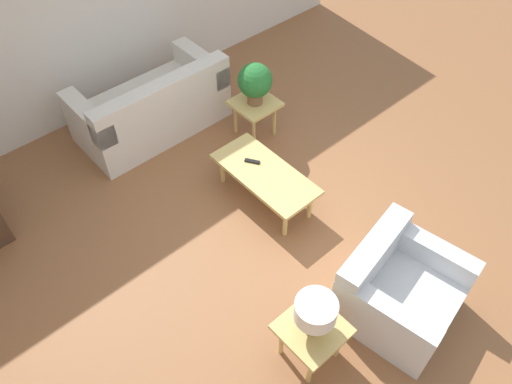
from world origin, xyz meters
TOP-DOWN VIEW (x-y plane):
  - ground_plane at (0.00, 0.00)m, footprint 14.00×14.00m
  - sofa at (2.20, 0.15)m, footprint 0.89×1.74m
  - armchair at (-1.24, -0.05)m, footprint 1.03×1.06m
  - coffee_table at (0.48, -0.07)m, footprint 1.17×0.53m
  - side_table_plant at (1.34, -0.70)m, footprint 0.49×0.49m
  - side_table_lamp at (-1.05, 0.82)m, footprint 0.49×0.49m
  - potted_plant at (1.34, -0.70)m, footprint 0.39×0.39m
  - table_lamp at (-1.05, 0.82)m, footprint 0.33×0.33m
  - remote_control at (0.68, -0.08)m, footprint 0.16×0.12m

SIDE VIEW (x-z plane):
  - ground_plane at x=0.00m, z-range 0.00..0.00m
  - armchair at x=-1.24m, z-range -0.08..0.67m
  - sofa at x=2.20m, z-range -0.10..0.74m
  - coffee_table at x=0.48m, z-range 0.15..0.55m
  - side_table_plant at x=1.34m, z-range 0.16..0.62m
  - side_table_lamp at x=-1.05m, z-range 0.16..0.62m
  - remote_control at x=0.68m, z-range 0.40..0.42m
  - table_lamp at x=-1.05m, z-range 0.52..0.89m
  - potted_plant at x=1.34m, z-range 0.50..1.00m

